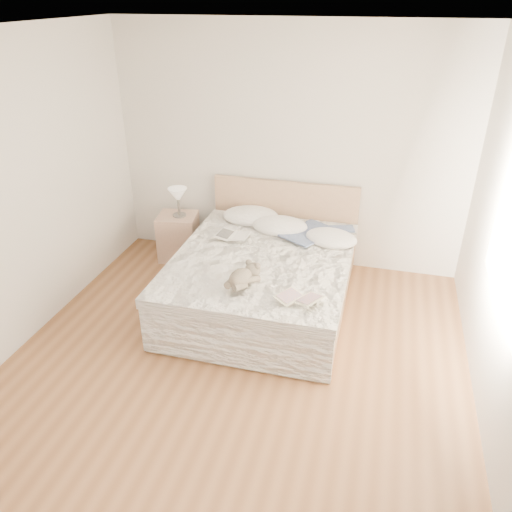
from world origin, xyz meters
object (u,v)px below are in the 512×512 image
table_lamp (178,196)px  teddy_bear (241,284)px  bed (264,277)px  photo_book (233,236)px  childrens_book (299,299)px  nightstand (179,237)px

table_lamp → teddy_bear: table_lamp is taller
bed → table_lamp: 1.50m
photo_book → teddy_bear: teddy_bear is taller
bed → photo_book: bearing=151.6°
bed → childrens_book: (0.50, -0.80, 0.32)m
table_lamp → teddy_bear: (1.19, -1.44, -0.16)m
childrens_book → photo_book: bearing=163.0°
bed → table_lamp: size_ratio=6.22×
childrens_book → teddy_bear: teddy_bear is taller
childrens_book → table_lamp: bearing=170.1°
nightstand → teddy_bear: (1.22, -1.44, 0.37)m
childrens_book → teddy_bear: size_ratio=1.06×
table_lamp → childrens_book: (1.72, -1.51, -0.18)m
childrens_book → teddy_bear: 0.54m
bed → table_lamp: (-1.22, 0.71, 0.50)m
table_lamp → photo_book: 0.97m
childrens_book → teddy_bear: bearing=-156.3°
table_lamp → photo_book: table_lamp is taller
nightstand → table_lamp: bearing=0.0°
bed → childrens_book: bed is taller
nightstand → childrens_book: size_ratio=1.61×
bed → teddy_bear: bed is taller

